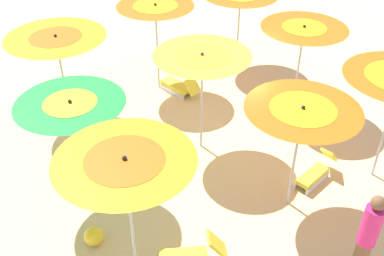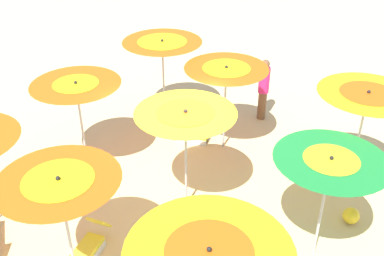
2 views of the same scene
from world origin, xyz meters
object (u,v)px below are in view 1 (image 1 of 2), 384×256
at_px(beach_umbrella_2, 240,1).
at_px(beach_umbrella_8, 57,44).
at_px(beach_umbrella_6, 126,171).
at_px(lounger_2, 165,148).
at_px(lounger_3, 218,58).
at_px(beach_umbrella_3, 301,119).
at_px(lounger_0, 190,256).
at_px(beach_umbrella_1, 303,33).
at_px(beach_ball, 94,236).
at_px(lounger_4, 315,173).
at_px(beach_umbrella_4, 202,62).
at_px(beach_umbrella_7, 72,113).
at_px(lounger_1, 179,86).
at_px(beach_umbrella_5, 156,12).
at_px(beachgoer_0, 367,237).

height_order(beach_umbrella_2, beach_umbrella_8, beach_umbrella_8).
bearing_deg(beach_umbrella_8, beach_umbrella_6, 127.01).
relative_size(lounger_2, lounger_3, 1.03).
bearing_deg(beach_umbrella_3, lounger_2, -18.87).
bearing_deg(lounger_3, lounger_0, -90.85).
relative_size(beach_umbrella_1, lounger_3, 1.88).
distance_m(beach_umbrella_2, beach_ball, 7.68).
distance_m(beach_umbrella_1, lounger_4, 3.33).
distance_m(beach_umbrella_2, beach_umbrella_6, 7.80).
xyz_separation_m(lounger_3, beach_ball, (0.98, 7.19, -0.02)).
distance_m(beach_umbrella_4, beach_umbrella_7, 2.83).
distance_m(beach_umbrella_1, beach_umbrella_3, 3.49).
height_order(lounger_1, beach_ball, lounger_1).
xyz_separation_m(beach_umbrella_8, lounger_2, (-2.70, 0.90, -1.80)).
xyz_separation_m(beach_umbrella_6, lounger_2, (0.38, -3.17, -2.09)).
height_order(beach_umbrella_4, beach_umbrella_5, beach_umbrella_5).
height_order(beach_umbrella_5, beach_ball, beach_umbrella_5).
bearing_deg(lounger_3, beach_umbrella_3, -73.65).
bearing_deg(beach_umbrella_1, lounger_1, -1.56).
xyz_separation_m(beach_umbrella_5, beachgoer_0, (-4.89, 5.24, -1.20)).
height_order(beach_umbrella_7, beach_umbrella_8, beach_umbrella_7).
xyz_separation_m(lounger_0, beach_ball, (1.77, -0.08, -0.04)).
height_order(lounger_0, lounger_1, lounger_0).
distance_m(beach_umbrella_4, lounger_0, 3.84).
bearing_deg(beach_umbrella_7, lounger_3, -104.87).
distance_m(lounger_1, lounger_3, 1.98).
distance_m(beach_umbrella_4, beachgoer_0, 4.51).
height_order(beach_umbrella_6, lounger_1, beach_umbrella_6).
bearing_deg(beach_umbrella_1, lounger_4, 101.80).
xyz_separation_m(beach_umbrella_1, beach_umbrella_3, (-0.06, 3.49, -0.05)).
bearing_deg(beach_umbrella_8, beach_umbrella_3, 161.33).
relative_size(lounger_0, lounger_2, 0.97).
relative_size(beach_umbrella_2, lounger_2, 1.78).
xyz_separation_m(beach_umbrella_5, beach_umbrella_8, (1.76, 1.91, -0.16)).
xyz_separation_m(lounger_2, beach_ball, (0.57, 2.72, -0.02)).
relative_size(beach_umbrella_2, beachgoer_0, 1.21).
bearing_deg(lounger_1, beach_ball, 120.14).
distance_m(beach_umbrella_5, lounger_4, 5.50).
distance_m(beach_umbrella_3, lounger_4, 2.03).
relative_size(beach_umbrella_1, beach_umbrella_2, 1.04).
height_order(beach_umbrella_4, lounger_2, beach_umbrella_4).
distance_m(beach_umbrella_5, beachgoer_0, 7.26).
height_order(beach_umbrella_4, lounger_3, beach_umbrella_4).
xyz_separation_m(beach_umbrella_7, lounger_1, (-0.89, -4.22, -1.79)).
height_order(beach_umbrella_2, lounger_1, beach_umbrella_2).
xyz_separation_m(lounger_1, lounger_4, (-3.58, 2.78, -0.00)).
distance_m(beach_umbrella_4, beach_umbrella_5, 2.86).
height_order(beach_umbrella_3, lounger_2, beach_umbrella_3).
xyz_separation_m(beach_umbrella_1, beach_umbrella_5, (3.63, -0.27, 0.09)).
distance_m(beach_umbrella_1, lounger_1, 3.54).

